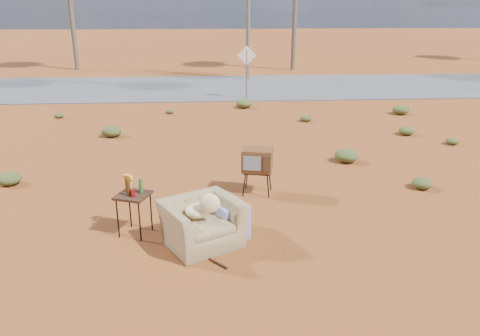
{
  "coord_description": "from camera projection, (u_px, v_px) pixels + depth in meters",
  "views": [
    {
      "loc": [
        -0.04,
        -7.32,
        3.78
      ],
      "look_at": [
        0.51,
        1.12,
        0.8
      ],
      "focal_mm": 35.0,
      "sensor_mm": 36.0,
      "label": 1
    }
  ],
  "objects": [
    {
      "name": "ground",
      "position": [
        215.0,
        233.0,
        8.15
      ],
      "size": [
        140.0,
        140.0,
        0.0
      ],
      "primitive_type": "plane",
      "color": "brown",
      "rests_on": "ground"
    },
    {
      "name": "highway",
      "position": [
        210.0,
        87.0,
        22.26
      ],
      "size": [
        140.0,
        7.0,
        0.04
      ],
      "primitive_type": "cube",
      "color": "#565659",
      "rests_on": "ground"
    },
    {
      "name": "rusty_bar",
      "position": [
        193.0,
        250.0,
        7.55
      ],
      "size": [
        1.1,
        1.2,
        0.04
      ],
      "primitive_type": "cylinder",
      "rotation": [
        0.0,
        1.57,
        -0.83
      ],
      "color": "#532116",
      "rests_on": "ground"
    },
    {
      "name": "tv_unit",
      "position": [
        257.0,
        161.0,
        9.63
      ],
      "size": [
        0.7,
        0.61,
        0.97
      ],
      "rotation": [
        0.0,
        0.0,
        -0.22
      ],
      "color": "black",
      "rests_on": "ground"
    },
    {
      "name": "road_sign",
      "position": [
        247.0,
        63.0,
        19.04
      ],
      "size": [
        0.78,
        0.06,
        2.19
      ],
      "color": "brown",
      "rests_on": "ground"
    },
    {
      "name": "scrub_patch",
      "position": [
        181.0,
        151.0,
        12.2
      ],
      "size": [
        17.49,
        8.07,
        0.33
      ],
      "color": "#4A5425",
      "rests_on": "ground"
    },
    {
      "name": "side_table",
      "position": [
        132.0,
        192.0,
        7.92
      ],
      "size": [
        0.67,
        0.67,
        1.04
      ],
      "rotation": [
        0.0,
        0.0,
        -0.36
      ],
      "color": "#3B2215",
      "rests_on": "ground"
    },
    {
      "name": "armchair",
      "position": [
        206.0,
        216.0,
        7.69
      ],
      "size": [
        1.53,
        1.43,
        1.03
      ],
      "rotation": [
        0.0,
        0.0,
        0.5
      ],
      "color": "olive",
      "rests_on": "ground"
    }
  ]
}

